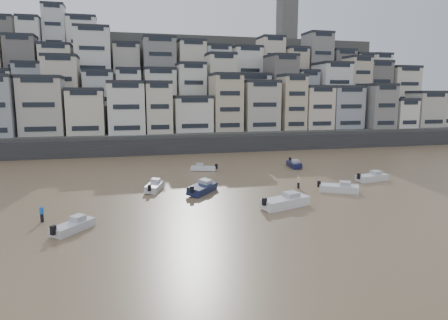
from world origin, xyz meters
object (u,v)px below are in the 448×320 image
object	(u,v)px
boat_a	(285,200)
person_blue	(42,213)
boat_h	(204,167)
boat_f	(154,185)
boat_j	(73,224)
person_pink	(298,182)
boat_i	(294,163)
boat_c	(203,187)
boat_b	(339,187)
boat_d	(372,176)

from	to	relation	value
boat_a	person_blue	world-z (taller)	boat_a
boat_h	boat_f	bearing A→B (deg)	74.21
boat_j	person_pink	size ratio (longest dim) A/B	2.77
boat_j	boat_i	size ratio (longest dim) A/B	0.93
boat_c	boat_h	distance (m)	15.44
boat_f	boat_i	bearing A→B (deg)	-46.89
boat_f	person_pink	world-z (taller)	person_pink
boat_b	boat_j	xyz separation A→B (m)	(-31.72, -7.40, -0.07)
boat_c	boat_j	bearing A→B (deg)	166.62
boat_i	boat_j	bearing A→B (deg)	-45.26
boat_f	boat_h	xyz separation A→B (m)	(9.10, 12.02, -0.09)
boat_c	person_blue	distance (m)	19.31
boat_h	person_pink	world-z (taller)	person_pink
boat_i	boat_a	bearing A→B (deg)	-19.09
boat_i	person_pink	size ratio (longest dim) A/B	2.97
boat_h	boat_d	size ratio (longest dim) A/B	0.82
boat_h	person_pink	xyz separation A→B (m)	(9.81, -15.72, 0.25)
boat_h	boat_d	distance (m)	26.38
boat_d	person_blue	size ratio (longest dim) A/B	3.21
boat_b	person_blue	size ratio (longest dim) A/B	3.08
boat_a	boat_j	bearing A→B (deg)	167.02
boat_j	boat_i	world-z (taller)	boat_i
boat_i	boat_d	world-z (taller)	boat_d
boat_j	person_pink	bearing A→B (deg)	-30.37
boat_j	boat_f	distance (m)	16.76
boat_b	boat_c	size ratio (longest dim) A/B	0.89
boat_b	person_pink	world-z (taller)	person_pink
boat_a	person_pink	distance (m)	9.80
person_blue	boat_c	bearing A→B (deg)	23.04
boat_j	boat_i	xyz separation A→B (m)	(33.71, 25.69, 0.05)
boat_b	person_blue	world-z (taller)	person_blue
boat_j	boat_h	distance (m)	31.80
boat_a	boat_i	bearing A→B (deg)	44.04
boat_i	boat_c	bearing A→B (deg)	-45.77
boat_i	person_blue	bearing A→B (deg)	-51.90
boat_f	boat_b	bearing A→B (deg)	-87.97
boat_h	person_blue	world-z (taller)	person_blue
boat_h	person_blue	bearing A→B (deg)	68.49
boat_b	boat_h	bearing A→B (deg)	156.01
boat_f	boat_d	size ratio (longest dim) A/B	0.94
boat_a	boat_c	world-z (taller)	boat_a
boat_b	boat_i	distance (m)	18.40
person_blue	person_pink	bearing A→B (deg)	12.67
boat_a	boat_f	xyz separation A→B (m)	(-13.52, 11.87, -0.17)
boat_d	boat_j	bearing A→B (deg)	-174.72
boat_b	person_pink	bearing A→B (deg)	171.50
boat_h	person_blue	distance (m)	30.91
boat_d	person_pink	distance (m)	12.58
boat_c	boat_i	world-z (taller)	boat_c
boat_f	boat_i	distance (m)	27.52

